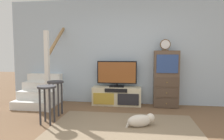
{
  "coord_description": "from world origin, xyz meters",
  "views": [
    {
      "loc": [
        0.25,
        -2.71,
        1.31
      ],
      "look_at": [
        -0.36,
        1.73,
        0.93
      ],
      "focal_mm": 31.8,
      "sensor_mm": 36.0,
      "label": 1
    }
  ],
  "objects_px": {
    "television": "(117,73)",
    "bar_stool_far": "(56,90)",
    "desk_clock": "(165,45)",
    "bar_stool_near": "(47,96)",
    "side_cabinet": "(166,79)",
    "media_console": "(117,96)",
    "dog": "(141,120)"
  },
  "relations": [
    {
      "from": "side_cabinet",
      "to": "dog",
      "type": "bearing_deg",
      "value": -113.04
    },
    {
      "from": "television",
      "to": "side_cabinet",
      "type": "distance_m",
      "value": 1.21
    },
    {
      "from": "bar_stool_near",
      "to": "bar_stool_far",
      "type": "distance_m",
      "value": 0.53
    },
    {
      "from": "desk_clock",
      "to": "bar_stool_near",
      "type": "height_order",
      "value": "desk_clock"
    },
    {
      "from": "side_cabinet",
      "to": "television",
      "type": "bearing_deg",
      "value": 179.34
    },
    {
      "from": "media_console",
      "to": "side_cabinet",
      "type": "xyz_separation_m",
      "value": [
        1.2,
        0.01,
        0.45
      ]
    },
    {
      "from": "desk_clock",
      "to": "bar_stool_near",
      "type": "xyz_separation_m",
      "value": [
        -2.3,
        -1.48,
        -0.98
      ]
    },
    {
      "from": "desk_clock",
      "to": "bar_stool_near",
      "type": "bearing_deg",
      "value": -147.23
    },
    {
      "from": "side_cabinet",
      "to": "bar_stool_far",
      "type": "bearing_deg",
      "value": -157.9
    },
    {
      "from": "bar_stool_near",
      "to": "dog",
      "type": "height_order",
      "value": "bar_stool_near"
    },
    {
      "from": "television",
      "to": "side_cabinet",
      "type": "xyz_separation_m",
      "value": [
        1.2,
        -0.01,
        -0.12
      ]
    },
    {
      "from": "television",
      "to": "bar_stool_far",
      "type": "bearing_deg",
      "value": -140.39
    },
    {
      "from": "media_console",
      "to": "dog",
      "type": "distance_m",
      "value": 1.54
    },
    {
      "from": "television",
      "to": "bar_stool_far",
      "type": "distance_m",
      "value": 1.57
    },
    {
      "from": "media_console",
      "to": "desk_clock",
      "type": "bearing_deg",
      "value": -0.24
    },
    {
      "from": "media_console",
      "to": "dog",
      "type": "height_order",
      "value": "media_console"
    },
    {
      "from": "media_console",
      "to": "bar_stool_far",
      "type": "bearing_deg",
      "value": -141.08
    },
    {
      "from": "bar_stool_near",
      "to": "bar_stool_far",
      "type": "relative_size",
      "value": 0.98
    },
    {
      "from": "television",
      "to": "media_console",
      "type": "bearing_deg",
      "value": -90.0
    },
    {
      "from": "television",
      "to": "dog",
      "type": "xyz_separation_m",
      "value": [
        0.59,
        -1.44,
        -0.69
      ]
    },
    {
      "from": "dog",
      "to": "bar_stool_near",
      "type": "bearing_deg",
      "value": -177.88
    },
    {
      "from": "side_cabinet",
      "to": "desk_clock",
      "type": "relative_size",
      "value": 5.05
    },
    {
      "from": "television",
      "to": "bar_stool_near",
      "type": "distance_m",
      "value": 1.91
    },
    {
      "from": "desk_clock",
      "to": "media_console",
      "type": "bearing_deg",
      "value": 179.76
    },
    {
      "from": "television",
      "to": "dog",
      "type": "relative_size",
      "value": 1.92
    },
    {
      "from": "media_console",
      "to": "television",
      "type": "distance_m",
      "value": 0.58
    },
    {
      "from": "bar_stool_far",
      "to": "desk_clock",
      "type": "bearing_deg",
      "value": 22.11
    },
    {
      "from": "television",
      "to": "desk_clock",
      "type": "height_order",
      "value": "desk_clock"
    },
    {
      "from": "desk_clock",
      "to": "television",
      "type": "bearing_deg",
      "value": 178.59
    },
    {
      "from": "side_cabinet",
      "to": "bar_stool_near",
      "type": "xyz_separation_m",
      "value": [
        -2.34,
        -1.5,
        -0.16
      ]
    },
    {
      "from": "side_cabinet",
      "to": "bar_stool_far",
      "type": "height_order",
      "value": "side_cabinet"
    },
    {
      "from": "media_console",
      "to": "television",
      "type": "bearing_deg",
      "value": 90.0
    }
  ]
}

